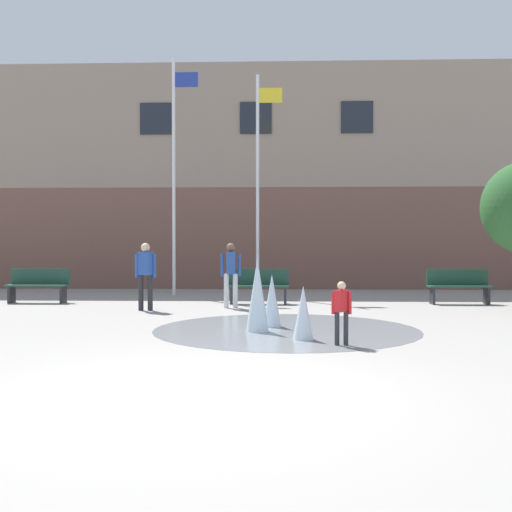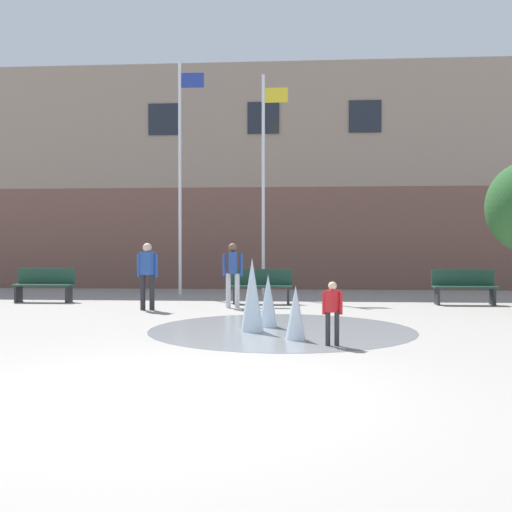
{
  "view_description": "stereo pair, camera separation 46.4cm",
  "coord_description": "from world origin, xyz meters",
  "px_view_note": "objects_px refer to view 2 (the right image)",
  "views": [
    {
      "loc": [
        0.75,
        -6.17,
        1.54
      ],
      "look_at": [
        0.27,
        7.15,
        1.3
      ],
      "focal_mm": 42.0,
      "sensor_mm": 36.0,
      "label": 1
    },
    {
      "loc": [
        1.21,
        -6.14,
        1.54
      ],
      "look_at": [
        0.27,
        7.15,
        1.3
      ],
      "focal_mm": 42.0,
      "sensor_mm": 36.0,
      "label": 2
    }
  ],
  "objects_px": {
    "flagpole_left": "(181,170)",
    "teen_by_trashcan": "(147,271)",
    "flagpole_right": "(264,178)",
    "adult_watching": "(233,270)",
    "child_running": "(332,308)",
    "park_bench_far_left": "(44,284)",
    "park_bench_under_right_flagpole": "(262,286)",
    "park_bench_near_trashcan": "(464,286)"
  },
  "relations": [
    {
      "from": "flagpole_left",
      "to": "teen_by_trashcan",
      "type": "bearing_deg",
      "value": -89.39
    },
    {
      "from": "flagpole_left",
      "to": "flagpole_right",
      "type": "xyz_separation_m",
      "value": [
        2.58,
        0.0,
        -0.26
      ]
    },
    {
      "from": "adult_watching",
      "to": "child_running",
      "type": "bearing_deg",
      "value": -164.7
    },
    {
      "from": "park_bench_far_left",
      "to": "flagpole_right",
      "type": "xyz_separation_m",
      "value": [
        5.82,
        2.55,
        3.12
      ]
    },
    {
      "from": "park_bench_far_left",
      "to": "teen_by_trashcan",
      "type": "xyz_separation_m",
      "value": [
        3.29,
        -1.79,
        0.45
      ]
    },
    {
      "from": "child_running",
      "to": "flagpole_right",
      "type": "distance_m",
      "value": 9.72
    },
    {
      "from": "teen_by_trashcan",
      "to": "adult_watching",
      "type": "xyz_separation_m",
      "value": [
        1.96,
        0.65,
        0.0
      ]
    },
    {
      "from": "adult_watching",
      "to": "park_bench_under_right_flagpole",
      "type": "bearing_deg",
      "value": -37.18
    },
    {
      "from": "park_bench_near_trashcan",
      "to": "park_bench_far_left",
      "type": "bearing_deg",
      "value": -179.76
    },
    {
      "from": "park_bench_near_trashcan",
      "to": "child_running",
      "type": "height_order",
      "value": "child_running"
    },
    {
      "from": "park_bench_under_right_flagpole",
      "to": "flagpole_right",
      "type": "relative_size",
      "value": 0.24
    },
    {
      "from": "teen_by_trashcan",
      "to": "flagpole_right",
      "type": "bearing_deg",
      "value": -94.42
    },
    {
      "from": "park_bench_near_trashcan",
      "to": "child_running",
      "type": "distance_m",
      "value": 7.6
    },
    {
      "from": "teen_by_trashcan",
      "to": "flagpole_right",
      "type": "height_order",
      "value": "flagpole_right"
    },
    {
      "from": "teen_by_trashcan",
      "to": "flagpole_left",
      "type": "xyz_separation_m",
      "value": [
        -0.05,
        4.34,
        2.92
      ]
    },
    {
      "from": "teen_by_trashcan",
      "to": "child_running",
      "type": "bearing_deg",
      "value": 156.5
    },
    {
      "from": "flagpole_right",
      "to": "teen_by_trashcan",
      "type": "bearing_deg",
      "value": -120.29
    },
    {
      "from": "park_bench_under_right_flagpole",
      "to": "flagpole_left",
      "type": "distance_m",
      "value": 5.03
    },
    {
      "from": "park_bench_far_left",
      "to": "park_bench_near_trashcan",
      "type": "bearing_deg",
      "value": 0.24
    },
    {
      "from": "child_running",
      "to": "park_bench_far_left",
      "type": "bearing_deg",
      "value": 94.63
    },
    {
      "from": "park_bench_under_right_flagpole",
      "to": "park_bench_near_trashcan",
      "type": "xyz_separation_m",
      "value": [
        5.24,
        0.11,
        0.0
      ]
    },
    {
      "from": "adult_watching",
      "to": "child_running",
      "type": "height_order",
      "value": "adult_watching"
    },
    {
      "from": "park_bench_under_right_flagpole",
      "to": "child_running",
      "type": "bearing_deg",
      "value": -77.17
    },
    {
      "from": "adult_watching",
      "to": "flagpole_left",
      "type": "bearing_deg",
      "value": 22.47
    },
    {
      "from": "park_bench_far_left",
      "to": "adult_watching",
      "type": "bearing_deg",
      "value": -12.18
    },
    {
      "from": "park_bench_under_right_flagpole",
      "to": "flagpole_left",
      "type": "bearing_deg",
      "value": 135.47
    },
    {
      "from": "adult_watching",
      "to": "flagpole_right",
      "type": "bearing_deg",
      "value": -14.93
    },
    {
      "from": "adult_watching",
      "to": "flagpole_right",
      "type": "height_order",
      "value": "flagpole_right"
    },
    {
      "from": "park_bench_near_trashcan",
      "to": "flagpole_right",
      "type": "height_order",
      "value": "flagpole_right"
    },
    {
      "from": "child_running",
      "to": "adult_watching",
      "type": "bearing_deg",
      "value": 67.66
    },
    {
      "from": "park_bench_far_left",
      "to": "adult_watching",
      "type": "distance_m",
      "value": 5.39
    },
    {
      "from": "park_bench_under_right_flagpole",
      "to": "child_running",
      "type": "height_order",
      "value": "child_running"
    },
    {
      "from": "child_running",
      "to": "park_bench_near_trashcan",
      "type": "bearing_deg",
      "value": 16.57
    },
    {
      "from": "park_bench_under_right_flagpole",
      "to": "adult_watching",
      "type": "xyz_separation_m",
      "value": [
        -0.65,
        -1.07,
        0.45
      ]
    },
    {
      "from": "park_bench_near_trashcan",
      "to": "flagpole_right",
      "type": "distance_m",
      "value": 6.65
    },
    {
      "from": "park_bench_near_trashcan",
      "to": "teen_by_trashcan",
      "type": "distance_m",
      "value": 8.07
    },
    {
      "from": "teen_by_trashcan",
      "to": "adult_watching",
      "type": "bearing_deg",
      "value": -135.75
    },
    {
      "from": "teen_by_trashcan",
      "to": "adult_watching",
      "type": "height_order",
      "value": "same"
    },
    {
      "from": "child_running",
      "to": "flagpole_right",
      "type": "height_order",
      "value": "flagpole_right"
    },
    {
      "from": "park_bench_under_right_flagpole",
      "to": "adult_watching",
      "type": "distance_m",
      "value": 1.33
    },
    {
      "from": "park_bench_far_left",
      "to": "adult_watching",
      "type": "height_order",
      "value": "adult_watching"
    },
    {
      "from": "park_bench_near_trashcan",
      "to": "teen_by_trashcan",
      "type": "relative_size",
      "value": 1.01
    }
  ]
}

